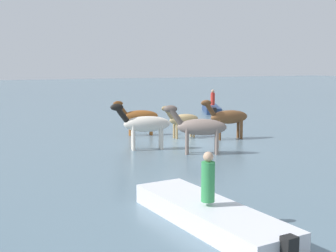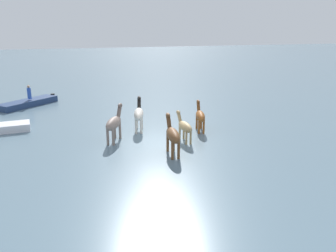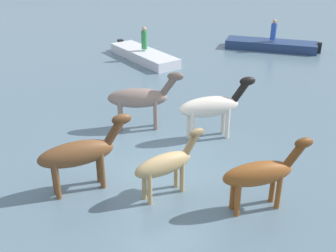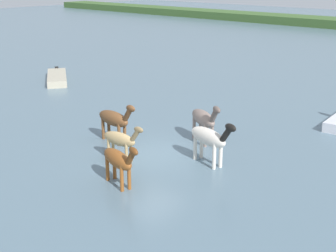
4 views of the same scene
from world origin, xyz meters
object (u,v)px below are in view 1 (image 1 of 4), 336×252
at_px(horse_chestnut_trailing, 145,124).
at_px(horse_lead, 139,116).
at_px(person_helmsman_aft, 208,179).
at_px(horse_pinto_flank, 200,127).
at_px(horse_dun_straggler, 228,117).
at_px(boat_skiff_near, 210,218).
at_px(horse_mid_herd, 183,120).
at_px(person_watcher_seated, 213,98).
at_px(boat_tender_starboard, 211,110).

distance_m(horse_chestnut_trailing, horse_lead, 4.02).
distance_m(horse_chestnut_trailing, person_helmsman_aft, 9.71).
distance_m(horse_pinto_flank, horse_dun_straggler, 4.08).
bearing_deg(boat_skiff_near, horse_lead, -19.77).
bearing_deg(horse_lead, horse_mid_herd, 149.55).
height_order(horse_pinto_flank, person_helmsman_aft, horse_pinto_flank).
xyz_separation_m(horse_chestnut_trailing, boat_skiff_near, (2.09, 9.46, -0.96)).
xyz_separation_m(horse_lead, person_helmsman_aft, (3.34, 13.30, 0.13)).
distance_m(horse_dun_straggler, person_watcher_seated, 12.30).
bearing_deg(horse_pinto_flank, horse_mid_herd, -79.86).
bearing_deg(boat_skiff_near, horse_dun_straggler, -39.60).
height_order(horse_lead, boat_tender_starboard, horse_lead).
distance_m(boat_skiff_near, person_helmsman_aft, 0.97).
bearing_deg(person_helmsman_aft, horse_mid_herd, -113.63).
xyz_separation_m(horse_pinto_flank, boat_tender_starboard, (-8.55, -13.90, -0.97)).
bearing_deg(horse_dun_straggler, person_helmsman_aft, 60.16).
height_order(person_watcher_seated, person_helmsman_aft, person_helmsman_aft).
relative_size(person_watcher_seated, person_helmsman_aft, 1.00).
bearing_deg(horse_dun_straggler, boat_skiff_near, 60.42).
bearing_deg(horse_lead, horse_pinto_flank, 108.66).
xyz_separation_m(horse_mid_herd, horse_lead, (1.75, -1.66, 0.09)).
bearing_deg(horse_pinto_flank, horse_lead, -57.73).
bearing_deg(horse_dun_straggler, horse_lead, -35.36).
relative_size(boat_tender_starboard, person_helmsman_aft, 3.48).
xyz_separation_m(person_watcher_seated, person_helmsman_aft, (12.45, 21.34, 0.03)).
height_order(horse_mid_herd, horse_lead, horse_lead).
xyz_separation_m(horse_dun_straggler, person_helmsman_aft, (6.95, 10.33, 0.04)).
height_order(horse_pinto_flank, horse_dun_straggler, horse_pinto_flank).
distance_m(horse_mid_herd, horse_dun_straggler, 2.28).
bearing_deg(horse_dun_straggler, horse_pinto_flank, 45.69).
bearing_deg(horse_pinto_flank, person_helmsman_aft, 89.63).
height_order(horse_chestnut_trailing, boat_skiff_near, horse_chestnut_trailing).
bearing_deg(horse_lead, horse_chestnut_trailing, 85.97).
relative_size(horse_pinto_flank, horse_dun_straggler, 0.98).
height_order(horse_dun_straggler, person_helmsman_aft, horse_dun_straggler).
xyz_separation_m(boat_tender_starboard, person_watcher_seated, (0.00, 0.18, 0.96)).
bearing_deg(horse_mid_herd, boat_skiff_near, 61.77).
bearing_deg(person_helmsman_aft, boat_tender_starboard, -120.05).
height_order(horse_chestnut_trailing, horse_lead, horse_chestnut_trailing).
xyz_separation_m(boat_tender_starboard, person_helmsman_aft, (12.45, 21.52, 0.99)).
xyz_separation_m(horse_lead, person_watcher_seated, (-9.10, -8.04, 0.10)).
bearing_deg(person_watcher_seated, horse_mid_herd, 52.82).
bearing_deg(boat_skiff_near, person_watcher_seated, -36.05).
bearing_deg(person_helmsman_aft, horse_chestnut_trailing, -102.86).
distance_m(horse_pinto_flank, horse_lead, 5.71).
relative_size(horse_mid_herd, boat_tender_starboard, 0.53).
relative_size(horse_mid_herd, person_helmsman_aft, 1.82).
xyz_separation_m(horse_chestnut_trailing, boat_tender_starboard, (-10.29, -12.05, -0.97)).
height_order(horse_chestnut_trailing, person_helmsman_aft, horse_chestnut_trailing).
bearing_deg(boat_tender_starboard, horse_dun_straggler, 177.57).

